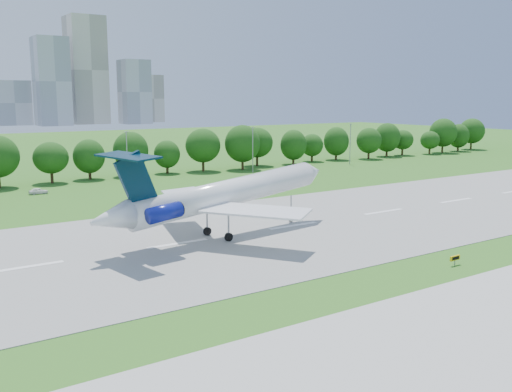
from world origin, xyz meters
name	(u,v)px	position (x,y,z in m)	size (l,w,h in m)	color
ground	(286,296)	(0.00, 0.00, 0.00)	(600.00, 600.00, 0.00)	#2A651A
runway	(178,244)	(0.00, 25.00, 0.04)	(400.00, 45.00, 0.08)	gray
taxiway	(428,363)	(0.00, -18.00, 0.04)	(400.00, 23.00, 0.08)	#ADADA8
tree_line	(50,157)	(0.00, 92.00, 6.19)	(288.40, 8.40, 10.40)	#382314
light_poles	(50,161)	(-2.50, 82.00, 6.34)	(175.90, 0.25, 12.19)	gray
skyline	(82,83)	(100.16, 390.61, 30.46)	(127.00, 52.00, 80.00)	#B2B2B7
airliner	(218,194)	(6.28, 24.66, 6.40)	(41.74, 29.98, 13.41)	white
taxi_sign_centre	(455,258)	(23.31, -2.61, 0.88)	(1.71, 0.25, 1.20)	gray
service_vehicle_b	(38,191)	(-5.97, 78.57, 0.65)	(1.54, 3.82, 1.30)	white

